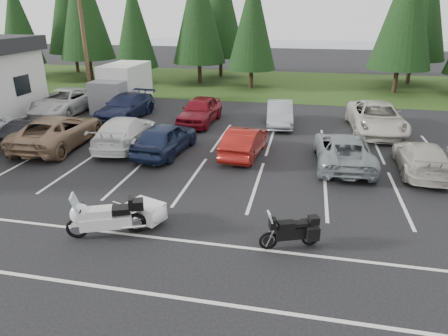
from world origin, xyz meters
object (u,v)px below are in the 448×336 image
at_px(car_near_7, 422,158).
at_px(car_far_0, 64,102).
at_px(car_near_5, 245,141).
at_px(adventure_motorcycle, 290,229).
at_px(box_truck, 120,87).
at_px(utility_pole, 84,38).
at_px(car_near_6, 343,150).
at_px(car_far_3, 280,114).
at_px(car_near_4, 165,138).
at_px(cargo_trailer, 146,213).
at_px(car_far_1, 125,107).
at_px(car_far_4, 376,118).
at_px(car_far_2, 200,110).
at_px(car_near_1, 33,131).
at_px(car_near_2, 58,131).
at_px(touring_motorcycle, 106,214).
at_px(car_near_3, 125,132).

height_order(car_near_7, car_far_0, car_far_0).
xyz_separation_m(car_near_5, adventure_motorcycle, (2.56, -7.61, -0.06)).
xyz_separation_m(box_truck, car_near_7, (17.91, -8.66, -0.78)).
relative_size(car_near_7, adventure_motorcycle, 2.24).
relative_size(utility_pole, car_near_6, 1.75).
bearing_deg(car_far_3, car_near_4, -134.21).
height_order(car_near_4, adventure_motorcycle, car_near_4).
relative_size(utility_pole, car_near_5, 2.16).
relative_size(car_far_0, cargo_trailer, 3.50).
bearing_deg(box_truck, car_near_5, -38.44).
xyz_separation_m(car_far_1, car_far_4, (15.17, 0.10, 0.07)).
bearing_deg(car_near_6, car_far_2, -36.81).
distance_m(car_far_2, car_far_4, 10.24).
bearing_deg(car_near_4, car_far_4, -145.17).
height_order(car_near_4, car_far_3, car_near_4).
bearing_deg(car_near_1, car_near_2, 173.27).
bearing_deg(car_near_6, touring_motorcycle, 43.05).
relative_size(car_near_1, car_near_6, 0.78).
relative_size(car_far_3, cargo_trailer, 2.57).
xyz_separation_m(car_near_6, adventure_motorcycle, (-1.95, -7.24, -0.09)).
height_order(car_far_1, adventure_motorcycle, car_far_1).
distance_m(car_far_2, car_far_3, 4.82).
bearing_deg(utility_pole, box_truck, 14.04).
distance_m(car_near_2, car_far_3, 12.39).
xyz_separation_m(car_far_1, cargo_trailer, (6.40, -12.40, -0.37)).
xyz_separation_m(car_near_5, car_far_1, (-8.50, 5.23, 0.07)).
relative_size(car_near_7, car_far_1, 0.88).
bearing_deg(car_near_2, touring_motorcycle, 128.14).
xyz_separation_m(car_near_4, touring_motorcycle, (0.76, -7.56, -0.03)).
height_order(cargo_trailer, adventure_motorcycle, adventure_motorcycle).
distance_m(car_near_7, adventure_motorcycle, 8.73).
height_order(car_near_4, car_near_5, car_near_4).
distance_m(car_near_2, car_near_7, 17.21).
height_order(utility_pole, car_near_2, utility_pole).
bearing_deg(car_near_3, car_near_1, 1.22).
relative_size(car_near_1, car_far_1, 0.77).
height_order(utility_pole, car_near_3, utility_pole).
xyz_separation_m(car_near_7, car_far_4, (-1.07, 5.91, 0.16)).
relative_size(touring_motorcycle, cargo_trailer, 1.62).
height_order(box_truck, car_near_5, box_truck).
height_order(car_near_3, touring_motorcycle, car_near_3).
relative_size(car_near_5, car_near_6, 0.81).
xyz_separation_m(car_near_5, cargo_trailer, (-2.10, -7.17, -0.31)).
relative_size(car_near_1, touring_motorcycle, 1.50).
distance_m(box_truck, car_near_3, 8.94).
height_order(car_near_2, car_near_4, car_near_2).
height_order(utility_pole, car_near_5, utility_pole).
bearing_deg(car_near_6, utility_pole, -28.09).
height_order(car_near_6, car_near_7, car_near_6).
xyz_separation_m(box_truck, adventure_motorcycle, (12.74, -15.68, -0.83)).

